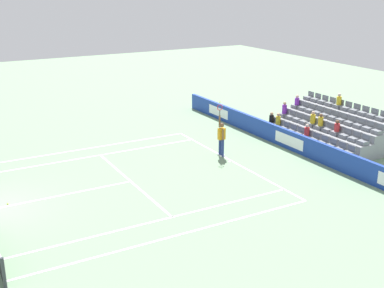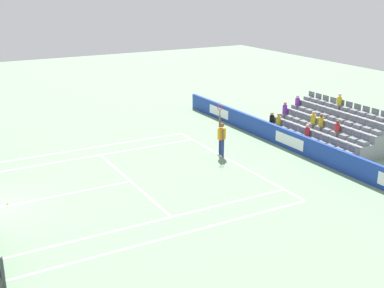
{
  "view_description": "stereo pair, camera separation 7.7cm",
  "coord_description": "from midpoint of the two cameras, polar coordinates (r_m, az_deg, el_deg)",
  "views": [
    {
      "loc": [
        -19.46,
        1.33,
        8.58
      ],
      "look_at": [
        0.47,
        -9.85,
        1.1
      ],
      "focal_mm": 46.29,
      "sensor_mm": 36.0,
      "label": 1
    },
    {
      "loc": [
        -19.5,
        1.26,
        8.58
      ],
      "look_at": [
        0.47,
        -9.85,
        1.1
      ],
      "focal_mm": 46.29,
      "sensor_mm": 36.0,
      "label": 2
    }
  ],
  "objects": [
    {
      "name": "stadium_stand",
      "position": [
        28.94,
        15.82,
        1.58
      ],
      "size": [
        6.82,
        3.8,
        2.55
      ],
      "color": "gray",
      "rests_on": "ground"
    },
    {
      "name": "line_singles_sideline_right",
      "position": [
        19.02,
        -3.49,
        -8.7
      ],
      "size": [
        0.1,
        11.89,
        0.01
      ],
      "primitive_type": "cube",
      "color": "white",
      "rests_on": "ground"
    },
    {
      "name": "line_doubles_sideline_right",
      "position": [
        17.94,
        -1.55,
        -10.44
      ],
      "size": [
        0.1,
        11.89,
        0.01
      ],
      "primitive_type": "cube",
      "color": "white",
      "rests_on": "ground"
    },
    {
      "name": "line_centre_service",
      "position": [
        21.75,
        -14.84,
        -5.73
      ],
      "size": [
        0.1,
        6.4,
        0.01
      ],
      "primitive_type": "cube",
      "color": "white",
      "rests_on": "ground"
    },
    {
      "name": "line_singles_sideline_left",
      "position": [
        26.12,
        -11.36,
        -1.4
      ],
      "size": [
        0.1,
        11.89,
        0.01
      ],
      "primitive_type": "cube",
      "color": "white",
      "rests_on": "ground"
    },
    {
      "name": "line_doubles_sideline_left",
      "position": [
        27.37,
        -12.26,
        -0.56
      ],
      "size": [
        0.1,
        11.89,
        0.01
      ],
      "primitive_type": "cube",
      "color": "white",
      "rests_on": "ground"
    },
    {
      "name": "tennis_player",
      "position": [
        25.44,
        3.51,
        0.74
      ],
      "size": [
        0.53,
        0.37,
        2.85
      ],
      "color": "navy",
      "rests_on": "ground"
    },
    {
      "name": "line_service",
      "position": [
        22.63,
        -6.99,
        -4.28
      ],
      "size": [
        8.23,
        0.1,
        0.01
      ],
      "primitive_type": "cube",
      "color": "white",
      "rests_on": "ground"
    },
    {
      "name": "sponsor_barrier",
      "position": [
        27.04,
        11.38,
        0.41
      ],
      "size": [
        21.29,
        0.22,
        1.03
      ],
      "color": "#193899",
      "rests_on": "ground"
    },
    {
      "name": "line_baseline",
      "position": [
        25.03,
        4.7,
        -1.97
      ],
      "size": [
        10.97,
        0.1,
        0.01
      ],
      "primitive_type": "cube",
      "color": "white",
      "rests_on": "ground"
    },
    {
      "name": "loose_tennis_ball",
      "position": [
        21.53,
        -20.39,
        -6.47
      ],
      "size": [
        0.07,
        0.07,
        0.07
      ],
      "primitive_type": "sphere",
      "color": "#D1E533",
      "rests_on": "ground"
    },
    {
      "name": "line_centre_mark",
      "position": [
        24.98,
        4.51,
        -2.01
      ],
      "size": [
        0.1,
        0.2,
        0.01
      ],
      "primitive_type": "cube",
      "color": "white",
      "rests_on": "ground"
    }
  ]
}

